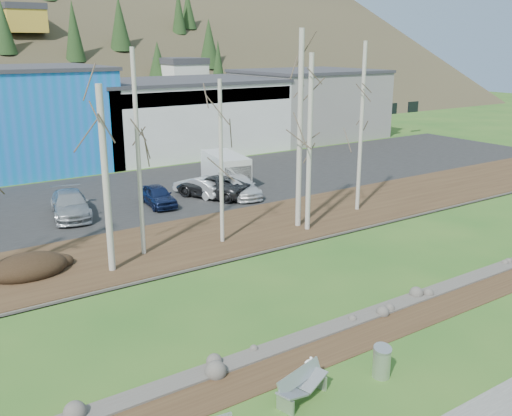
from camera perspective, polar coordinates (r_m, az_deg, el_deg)
ground at (r=19.66m, az=13.72°, el=-15.22°), size 200.00×200.00×0.00m
dirt_strip at (r=20.90m, az=9.38°, el=-12.89°), size 80.00×1.80×0.03m
near_bank_rocks at (r=21.54m, az=7.52°, el=-11.91°), size 80.00×0.80×0.50m
river at (r=24.41m, az=1.09°, el=-8.25°), size 80.00×8.00×0.90m
far_bank_rocks at (r=27.60m, az=-3.83°, el=-5.32°), size 80.00×0.80×0.46m
far_bank at (r=30.21m, az=-6.92°, el=-3.32°), size 80.00×7.00×0.15m
parking_lot at (r=39.47m, az=-13.96°, el=0.97°), size 80.00×14.00×0.14m
building_white at (r=56.17m, az=-7.69°, el=9.19°), size 18.36×12.24×6.80m
building_grey at (r=64.84m, az=5.23°, el=10.40°), size 14.28×12.24×7.30m
bench_damaged at (r=17.56m, az=4.58°, el=-17.26°), size 2.00×1.07×0.85m
litter_bin at (r=18.85m, az=12.45°, el=-14.90°), size 0.69×0.69×0.96m
seagull at (r=19.19m, az=5.33°, el=-15.08°), size 0.38×0.19×0.28m
dirt_mound at (r=27.56m, az=-21.80°, el=-5.45°), size 3.40×2.40×0.67m
birch_3 at (r=27.32m, az=-11.69°, el=5.19°), size 0.21×0.21×9.79m
birch_4 at (r=25.71m, az=-14.79°, el=2.63°), size 0.30×0.30×8.32m
birch_5 at (r=28.73m, az=-3.51°, el=4.49°), size 0.20×0.20×8.29m
birch_6 at (r=31.22m, az=4.40°, el=7.66°), size 0.30×0.30×10.70m
birch_7 at (r=30.73m, az=5.36°, el=6.35°), size 0.27×0.27×9.48m
birch_8 at (r=34.98m, az=10.47°, el=7.84°), size 0.23×0.23×10.08m
car_1 at (r=35.56m, az=-18.09°, el=0.34°), size 3.04×5.43×1.49m
car_2 at (r=36.68m, az=-9.82°, el=1.24°), size 1.87×3.97×1.31m
car_3 at (r=38.67m, az=-5.65°, el=2.17°), size 2.42×4.21×1.31m
car_4 at (r=38.38m, az=-4.38°, el=2.20°), size 4.42×5.70×1.44m
car_5 at (r=38.41m, az=-1.59°, el=2.16°), size 2.73×4.81×1.32m
van_white at (r=41.56m, az=-2.97°, el=3.85°), size 2.98×5.33×2.20m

